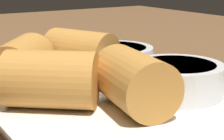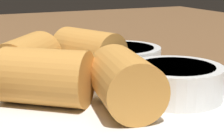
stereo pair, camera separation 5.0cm
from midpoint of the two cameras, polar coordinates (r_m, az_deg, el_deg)
table_surface at (r=37.81cm, az=-2.24°, el=-7.12°), size 180.00×140.00×2.00cm
serving_plate at (r=38.22cm, az=-3.75°, el=-4.08°), size 32.87×25.31×1.50cm
roll_front_left at (r=32.20cm, az=-1.44°, el=-1.57°), size 9.12×6.43×5.07cm
roll_front_right at (r=43.97cm, az=-8.54°, el=2.73°), size 9.24×7.75×5.07cm
roll_back_left at (r=40.15cm, az=-16.87°, el=1.09°), size 9.34×8.82×5.07cm
roll_back_right at (r=33.26cm, az=-14.27°, el=-1.50°), size 8.91×9.31×5.07cm
dipping_bowl_near at (r=36.11cm, az=6.00°, el=-1.25°), size 8.93×8.93×3.08cm
dipping_bowl_far at (r=43.80cm, az=-2.82°, el=1.68°), size 8.93×8.93×3.08cm
napkin at (r=61.70cm, az=-17.85°, el=2.11°), size 13.40×11.78×0.60cm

